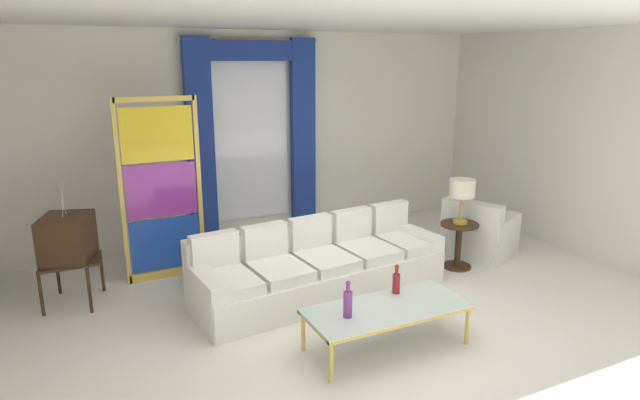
% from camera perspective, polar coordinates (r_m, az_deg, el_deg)
% --- Properties ---
extents(ground_plane, '(16.00, 16.00, 0.00)m').
position_cam_1_polar(ground_plane, '(5.74, 4.37, -12.25)').
color(ground_plane, white).
extents(wall_rear, '(8.00, 0.12, 3.00)m').
position_cam_1_polar(wall_rear, '(7.98, -6.56, 6.76)').
color(wall_rear, white).
rests_on(wall_rear, ground).
extents(wall_right, '(0.12, 7.00, 3.00)m').
position_cam_1_polar(wall_right, '(8.09, 25.44, 5.53)').
color(wall_right, white).
rests_on(wall_right, ground).
extents(ceiling_slab, '(8.00, 7.60, 0.04)m').
position_cam_1_polar(ceiling_slab, '(5.83, 0.82, 18.86)').
color(ceiling_slab, white).
extents(curtained_window, '(2.00, 0.17, 2.70)m').
position_cam_1_polar(curtained_window, '(7.75, -7.15, 8.29)').
color(curtained_window, white).
rests_on(curtained_window, ground).
extents(couch_white_long, '(2.99, 1.20, 0.86)m').
position_cam_1_polar(couch_white_long, '(6.16, -0.26, -7.12)').
color(couch_white_long, white).
rests_on(couch_white_long, ground).
extents(coffee_table, '(1.51, 0.65, 0.41)m').
position_cam_1_polar(coffee_table, '(5.05, 7.13, -11.57)').
color(coffee_table, silver).
rests_on(coffee_table, ground).
extents(bottle_blue_decanter, '(0.08, 0.08, 0.34)m').
position_cam_1_polar(bottle_blue_decanter, '(4.76, 2.99, -10.85)').
color(bottle_blue_decanter, '#753384').
rests_on(bottle_blue_decanter, coffee_table).
extents(bottle_crystal_tall, '(0.07, 0.07, 0.29)m').
position_cam_1_polar(bottle_crystal_tall, '(5.27, 8.13, -8.64)').
color(bottle_crystal_tall, maroon).
rests_on(bottle_crystal_tall, coffee_table).
extents(vintage_tv, '(0.66, 0.71, 1.35)m').
position_cam_1_polar(vintage_tv, '(6.35, -25.34, -3.90)').
color(vintage_tv, '#382314').
rests_on(vintage_tv, ground).
extents(armchair_white, '(1.07, 1.06, 0.80)m').
position_cam_1_polar(armchair_white, '(7.60, 16.54, -3.58)').
color(armchair_white, white).
rests_on(armchair_white, ground).
extents(stained_glass_divider, '(0.95, 0.05, 2.20)m').
position_cam_1_polar(stained_glass_divider, '(6.61, -16.54, 0.62)').
color(stained_glass_divider, gold).
rests_on(stained_glass_divider, ground).
extents(peacock_figurine, '(0.44, 0.60, 0.50)m').
position_cam_1_polar(peacock_figurine, '(6.47, -12.01, -7.18)').
color(peacock_figurine, beige).
rests_on(peacock_figurine, ground).
extents(round_side_table, '(0.48, 0.48, 0.59)m').
position_cam_1_polar(round_side_table, '(7.06, 14.56, -4.28)').
color(round_side_table, '#382314').
rests_on(round_side_table, ground).
extents(table_lamp_brass, '(0.32, 0.32, 0.57)m').
position_cam_1_polar(table_lamp_brass, '(6.88, 14.92, 1.03)').
color(table_lamp_brass, '#B29338').
rests_on(table_lamp_brass, round_side_table).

